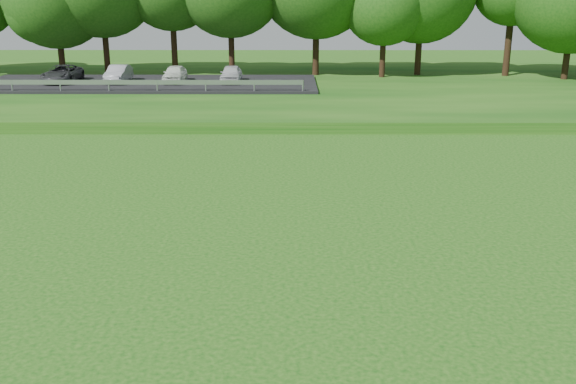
{
  "coord_description": "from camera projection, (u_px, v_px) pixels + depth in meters",
  "views": [
    {
      "loc": [
        -13.76,
        -12.79,
        6.78
      ],
      "look_at": [
        -13.84,
        4.93,
        1.3
      ],
      "focal_mm": 40.0,
      "sensor_mm": 36.0,
      "label": 1
    }
  ],
  "objects": [
    {
      "name": "walking_path",
      "position": [
        556.0,
        130.0,
        33.27
      ],
      "size": [
        130.0,
        1.6,
        0.04
      ],
      "primitive_type": "cube",
      "color": "gray",
      "rests_on": "ground"
    },
    {
      "name": "berm",
      "position": [
        480.0,
        87.0,
        46.56
      ],
      "size": [
        130.0,
        30.0,
        0.6
      ],
      "primitive_type": "cube",
      "color": "#0E420C",
      "rests_on": "ground"
    },
    {
      "name": "parking_lot",
      "position": [
        141.0,
        80.0,
        45.3
      ],
      "size": [
        24.0,
        9.0,
        1.38
      ],
      "color": "black",
      "rests_on": "berm"
    }
  ]
}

